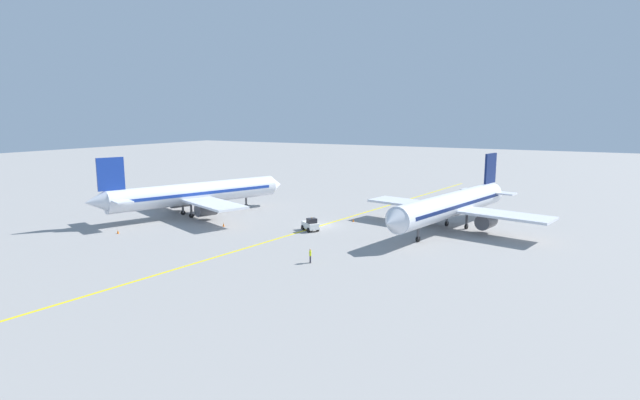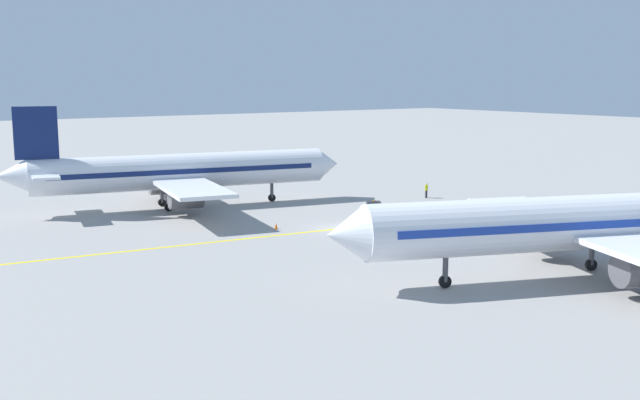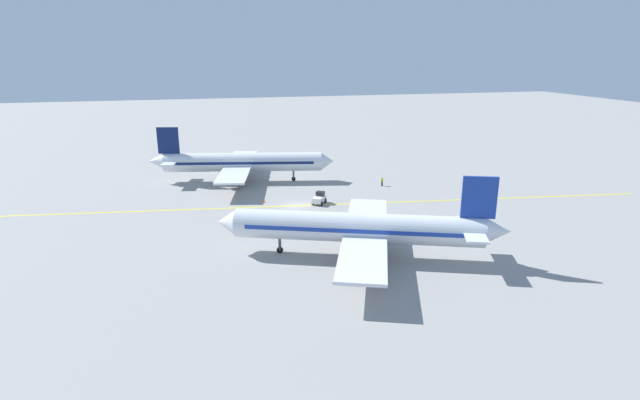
{
  "view_description": "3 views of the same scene",
  "coord_description": "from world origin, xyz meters",
  "views": [
    {
      "loc": [
        36.15,
        -66.45,
        16.78
      ],
      "look_at": [
        1.65,
        -3.71,
        4.67
      ],
      "focal_mm": 28.0,
      "sensor_mm": 36.0,
      "label": 1
    },
    {
      "loc": [
        -52.2,
        38.97,
        13.16
      ],
      "look_at": [
        0.39,
        1.88,
        2.71
      ],
      "focal_mm": 42.0,
      "sensor_mm": 36.0,
      "label": 2
    },
    {
      "loc": [
        -76.58,
        15.23,
        24.29
      ],
      "look_at": [
        -4.76,
        -2.94,
        2.14
      ],
      "focal_mm": 28.0,
      "sensor_mm": 36.0,
      "label": 3
    }
  ],
  "objects": [
    {
      "name": "ground_plane",
      "position": [
        0.0,
        0.0,
        0.0
      ],
      "size": [
        400.0,
        400.0,
        0.0
      ],
      "primitive_type": "plane",
      "color": "gray"
    },
    {
      "name": "apron_yellow_centreline",
      "position": [
        0.0,
        0.0,
        0.0
      ],
      "size": [
        15.59,
        119.08,
        0.01
      ],
      "primitive_type": "cube",
      "rotation": [
        0.0,
        0.0,
        -0.13
      ],
      "color": "yellow",
      "rests_on": "ground"
    },
    {
      "name": "airplane_at_gate",
      "position": [
        -22.71,
        -3.49,
        3.71
      ],
      "size": [
        27.99,
        34.18,
        10.6
      ],
      "color": "silver",
      "rests_on": "ground"
    },
    {
      "name": "airplane_adjacent_stand",
      "position": [
        18.33,
        6.91,
        3.71
      ],
      "size": [
        28.47,
        35.31,
        10.6
      ],
      "color": "silver",
      "rests_on": "ground"
    },
    {
      "name": "baggage_tug_white",
      "position": [
        0.25,
        -4.11,
        0.9
      ],
      "size": [
        3.33,
        2.92,
        2.11
      ],
      "color": "white",
      "rests_on": "ground"
    },
    {
      "name": "ground_crew_worker",
      "position": [
        8.39,
        -18.29,
        0.91
      ],
      "size": [
        0.35,
        0.54,
        1.68
      ],
      "color": "#23232D",
      "rests_on": "ground"
    },
    {
      "name": "traffic_cone_near_nose",
      "position": [
        -12.88,
        -8.05,
        0.28
      ],
      "size": [
        0.32,
        0.32,
        0.55
      ],
      "primitive_type": "cone",
      "color": "orange",
      "rests_on": "ground"
    },
    {
      "name": "traffic_cone_mid_apron",
      "position": [
        -23.17,
        -19.1,
        0.28
      ],
      "size": [
        0.32,
        0.32,
        0.55
      ],
      "primitive_type": "cone",
      "color": "orange",
      "rests_on": "ground"
    },
    {
      "name": "traffic_cone_by_wingtip",
      "position": [
        3.13,
        4.71,
        0.28
      ],
      "size": [
        0.32,
        0.32,
        0.55
      ],
      "primitive_type": "cone",
      "color": "orange",
      "rests_on": "ground"
    }
  ]
}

